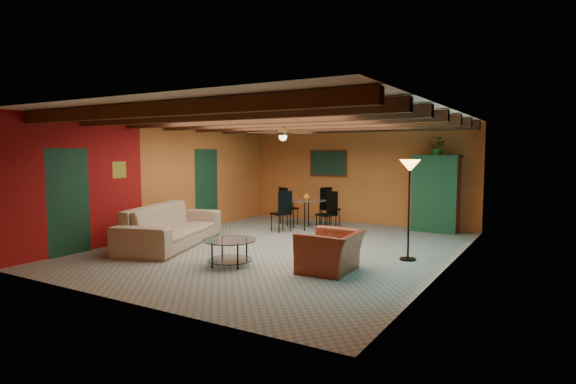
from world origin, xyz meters
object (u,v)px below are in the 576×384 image
Objects in this scene: potted_plant at (437,147)px; sofa at (172,225)px; floor_lamp at (409,210)px; vase at (307,185)px; armchair at (331,251)px; coffee_table at (230,252)px; dining_table at (307,209)px; armoire at (436,195)px.

sofa is at bearing -133.50° from potted_plant.
vase is at bearing 146.86° from floor_lamp.
floor_lamp reaches higher than armchair.
dining_table is at bearing 99.86° from coffee_table.
coffee_table is 4.31m from vase.
sofa is 6.60m from potted_plant.
floor_lamp reaches higher than armoire.
coffee_table is at bearing -112.51° from potted_plant.
floor_lamp is at bearing -33.14° from vase.
armchair is 1.80m from floor_lamp.
potted_plant reaches higher than dining_table.
floor_lamp reaches higher than vase.
armoire is (4.40, 4.63, 0.49)m from sofa.
vase is at bearing 99.86° from coffee_table.
dining_table is at bearing -155.22° from armoire.
potted_plant reaches higher than coffee_table.
armchair is 2.07× the size of potted_plant.
dining_table is at bearing -156.90° from potted_plant.
floor_lamp is at bearing -84.86° from potted_plant.
armchair is 4.93m from armoire.
potted_plant is at bearing 23.10° from dining_table.
potted_plant is at bearing 23.10° from vase.
armchair is (3.83, -0.23, -0.09)m from sofa.
armoire is at bearing -62.30° from sofa.
sofa is 3.84m from armchair.
dining_table is at bearing 146.86° from floor_lamp.
vase is at bearing -155.22° from armoire.
dining_table reaches higher than sofa.
potted_plant is at bearing 95.14° from floor_lamp.
potted_plant is at bearing 170.56° from armchair.
armchair is 4.40m from vase.
sofa is 3.17× the size of coffee_table.
sofa is at bearing -131.81° from armoire.
coffee_table is (2.15, -0.78, -0.19)m from sofa.
floor_lamp is (3.27, -2.14, 0.41)m from dining_table.
dining_table reaches higher than armchair.
armoire is 3.67× the size of potted_plant.
coffee_table is 1.84× the size of potted_plant.
coffee_table is (-1.68, -0.55, -0.10)m from armchair.
vase is (-0.72, 4.15, 0.89)m from coffee_table.
floor_lamp is at bearing 38.30° from coffee_table.
potted_plant reaches higher than floor_lamp.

